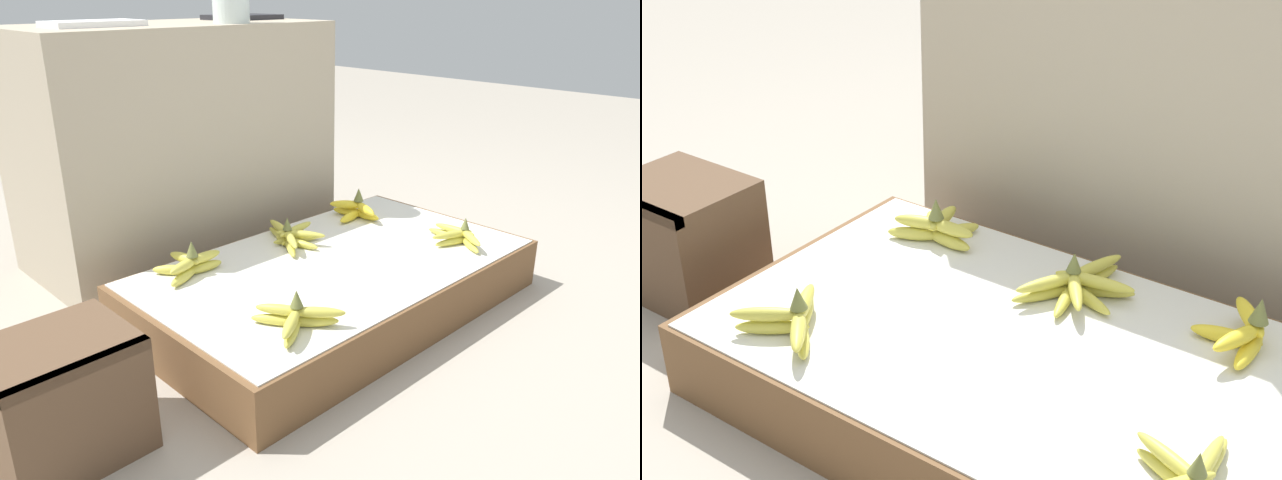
# 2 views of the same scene
# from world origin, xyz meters

# --- Properties ---
(ground_plane) EXTENTS (10.00, 10.00, 0.00)m
(ground_plane) POSITION_xyz_m (0.00, 0.00, 0.00)
(ground_plane) COLOR #A89E8E
(display_platform) EXTENTS (1.21, 0.71, 0.16)m
(display_platform) POSITION_xyz_m (0.00, 0.00, 0.08)
(display_platform) COLOR brown
(display_platform) RESTS_ON ground_plane
(back_vendor_table) EXTENTS (1.09, 0.54, 0.83)m
(back_vendor_table) POSITION_xyz_m (-0.06, 0.75, 0.42)
(back_vendor_table) COLOR tan
(back_vendor_table) RESTS_ON ground_plane
(wooden_crate) EXTENTS (0.30, 0.25, 0.27)m
(wooden_crate) POSITION_xyz_m (-0.89, -0.06, 0.14)
(wooden_crate) COLOR brown
(wooden_crate) RESTS_ON ground_plane
(banana_bunch_front_left) EXTENTS (0.21, 0.20, 0.10)m
(banana_bunch_front_left) POSITION_xyz_m (-0.37, -0.22, 0.19)
(banana_bunch_front_left) COLOR gold
(banana_bunch_front_left) RESTS_ON display_platform
(banana_bunch_front_midright) EXTENTS (0.16, 0.24, 0.09)m
(banana_bunch_front_midright) POSITION_xyz_m (0.39, -0.18, 0.19)
(banana_bunch_front_midright) COLOR gold
(banana_bunch_front_midright) RESTS_ON display_platform
(banana_bunch_back_left) EXTENTS (0.21, 0.16, 0.11)m
(banana_bunch_back_left) POSITION_xyz_m (-0.38, 0.23, 0.19)
(banana_bunch_back_left) COLOR gold
(banana_bunch_back_left) RESTS_ON display_platform
(banana_bunch_back_midleft) EXTENTS (0.21, 0.25, 0.09)m
(banana_bunch_back_midleft) POSITION_xyz_m (-0.00, 0.20, 0.19)
(banana_bunch_back_midleft) COLOR gold
(banana_bunch_back_midleft) RESTS_ON display_platform
(banana_bunch_back_midright) EXTENTS (0.15, 0.21, 0.11)m
(banana_bunch_back_midright) POSITION_xyz_m (0.33, 0.22, 0.19)
(banana_bunch_back_midright) COLOR yellow
(banana_bunch_back_midright) RESTS_ON display_platform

